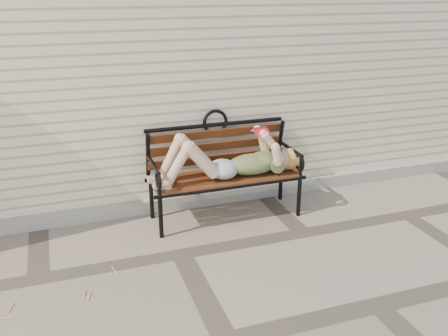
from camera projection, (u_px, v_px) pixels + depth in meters
name	position (u px, v px, depth m)	size (l,w,h in m)	color
ground	(182.00, 254.00, 4.60)	(80.00, 80.00, 0.00)	gray
house_wall	(122.00, 49.00, 6.73)	(8.00, 4.00, 3.00)	beige
foundation_strip	(159.00, 205.00, 5.43)	(8.00, 0.10, 0.15)	#A29E92
garden_bench	(222.00, 159.00, 5.21)	(1.69, 0.67, 1.10)	black
reading_woman	(228.00, 160.00, 5.08)	(1.60, 0.36, 0.50)	#0A3647
straw_scatter	(9.00, 329.00, 3.60)	(2.66, 1.68, 0.01)	#E8B871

